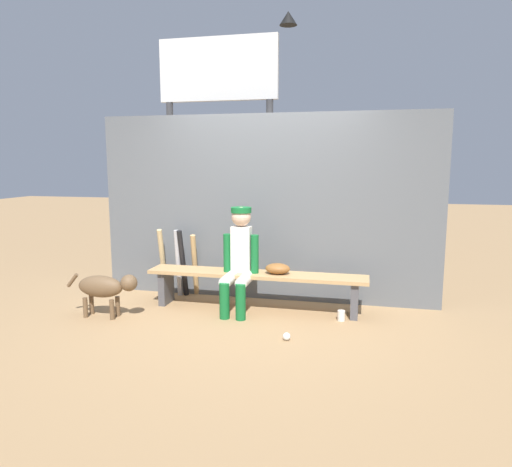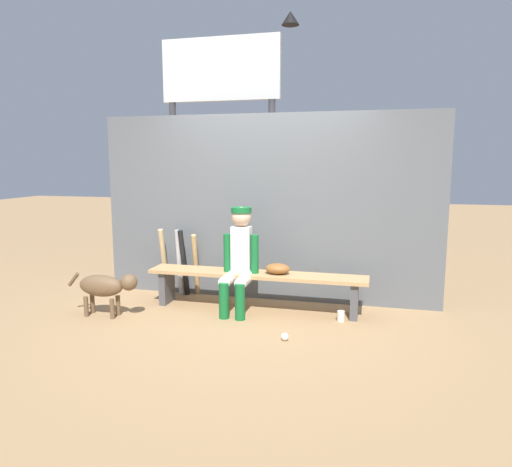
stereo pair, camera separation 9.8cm
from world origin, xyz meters
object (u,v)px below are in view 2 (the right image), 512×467
dugout_bench (256,281)px  bat_aluminum_silver (179,263)px  baseball (285,337)px  cup_on_ground (341,316)px  bat_wood_tan (196,265)px  dog (106,286)px  player_seated (239,256)px  scoreboard (224,100)px  baseball_glove (278,269)px  bat_aluminum_black (184,263)px  bat_wood_natural (164,261)px  cup_on_bench (254,267)px

dugout_bench → bat_aluminum_silver: size_ratio=2.98×
baseball → cup_on_ground: bearing=55.1°
bat_wood_tan → dog: (-0.66, -1.00, -0.06)m
player_seated → scoreboard: 2.67m
dugout_bench → player_seated: bearing=-148.1°
dugout_bench → cup_on_ground: dugout_bench is taller
baseball_glove → bat_aluminum_black: bat_aluminum_black is taller
bat_wood_natural → dog: size_ratio=1.02×
bat_aluminum_silver → baseball: bat_aluminum_silver is taller
player_seated → dog: 1.49m
cup_on_ground → scoreboard: 3.58m
dugout_bench → cup_on_bench: size_ratio=22.80×
bat_wood_natural → bat_aluminum_silver: bearing=-8.0°
baseball_glove → bat_wood_natural: bearing=167.0°
cup_on_bench → baseball: bearing=-58.7°
bat_wood_tan → cup_on_bench: bat_wood_tan is taller
bat_wood_tan → cup_on_ground: bat_wood_tan is taller
dugout_bench → cup_on_ground: 1.03m
bat_aluminum_silver → cup_on_bench: (1.05, -0.31, 0.07)m
bat_wood_tan → baseball: 1.87m
baseball_glove → bat_wood_natural: 1.59m
dugout_bench → cup_on_bench: (-0.03, 0.02, 0.15)m
baseball_glove → baseball: size_ratio=3.78×
player_seated → bat_wood_natural: 1.24m
bat_wood_natural → baseball: 2.20m
baseball_glove → scoreboard: 2.85m
baseball_glove → bat_aluminum_black: size_ratio=0.33×
player_seated → cup_on_ground: size_ratio=10.71×
baseball_glove → cup_on_bench: baseball_glove is taller
baseball → cup_on_ground: cup_on_ground is taller
bat_aluminum_silver → dugout_bench: bearing=-16.8°
bat_wood_tan → bat_aluminum_black: bearing=-158.0°
bat_aluminum_silver → bat_wood_natural: size_ratio=0.98×
cup_on_bench → scoreboard: size_ratio=0.03×
bat_wood_natural → baseball: (1.80, -1.21, -0.39)m
bat_aluminum_black → dog: size_ratio=1.01×
bat_wood_tan → baseball: bearing=-41.6°
baseball_glove → dog: baseball_glove is taller
bat_wood_tan → dog: bearing=-123.4°
bat_wood_tan → bat_aluminum_black: (-0.14, -0.06, 0.03)m
bat_wood_natural → dog: bearing=-103.1°
dog → bat_aluminum_silver: bearing=64.6°
bat_aluminum_silver → bat_wood_tan: bearing=11.4°
bat_wood_tan → cup_on_bench: (0.84, -0.35, 0.09)m
dugout_bench → bat_aluminum_black: size_ratio=2.94×
bat_wood_tan → baseball: bat_wood_tan is taller
baseball → baseball_glove: bearing=106.2°
baseball → cup_on_bench: size_ratio=0.67×
player_seated → bat_aluminum_black: size_ratio=1.38×
bat_aluminum_silver → cup_on_ground: bat_aluminum_silver is taller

